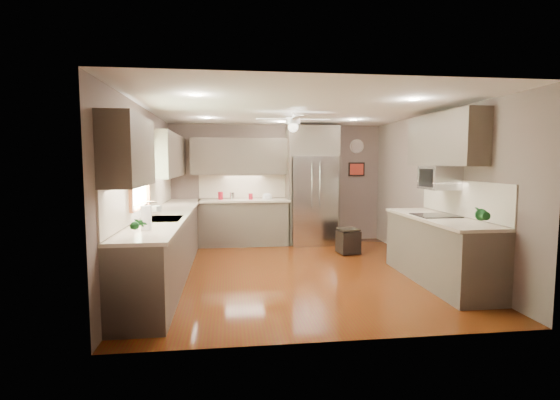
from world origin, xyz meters
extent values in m
plane|color=#552B0B|center=(0.00, 0.00, 0.00)|extent=(5.00, 5.00, 0.00)
plane|color=white|center=(0.00, 0.00, 2.50)|extent=(5.00, 5.00, 0.00)
plane|color=#6B5952|center=(0.00, 2.50, 1.25)|extent=(4.50, 0.00, 4.50)
plane|color=#6B5952|center=(0.00, -2.50, 1.25)|extent=(4.50, 0.00, 4.50)
plane|color=#6B5952|center=(-2.25, 0.00, 1.25)|extent=(0.00, 5.00, 5.00)
plane|color=#6B5952|center=(2.25, 0.00, 1.25)|extent=(0.00, 5.00, 5.00)
cylinder|color=maroon|center=(-1.20, 2.25, 1.02)|extent=(0.13, 0.13, 0.16)
cylinder|color=silver|center=(-0.96, 2.25, 1.01)|extent=(0.12, 0.12, 0.15)
cylinder|color=maroon|center=(-0.58, 2.19, 1.00)|extent=(0.10, 0.10, 0.13)
imported|color=white|center=(-2.07, -0.09, 1.04)|extent=(0.11, 0.11, 0.19)
imported|color=#1A5E22|center=(-1.94, -1.91, 1.08)|extent=(0.16, 0.12, 0.27)
imported|color=#1A5E22|center=(1.90, -1.79, 1.10)|extent=(0.20, 0.17, 0.32)
imported|color=beige|center=(-0.24, 2.17, 0.96)|extent=(0.24, 0.24, 0.05)
cube|color=brown|center=(-1.95, 0.15, 0.45)|extent=(0.60, 4.70, 0.90)
cube|color=beige|center=(-1.94, 0.15, 0.92)|extent=(0.65, 4.70, 0.04)
cube|color=beige|center=(-2.24, 0.15, 1.20)|extent=(0.02, 4.70, 0.50)
cube|color=brown|center=(-0.72, 2.20, 0.45)|extent=(1.85, 0.60, 0.90)
cube|color=beige|center=(-0.72, 2.19, 0.92)|extent=(1.85, 0.65, 0.04)
cube|color=beige|center=(-0.72, 2.49, 1.20)|extent=(1.85, 0.02, 0.50)
cube|color=brown|center=(-2.08, -1.60, 1.83)|extent=(0.33, 1.20, 0.75)
cube|color=brown|center=(-2.08, 1.30, 1.83)|extent=(0.33, 2.40, 0.75)
cube|color=brown|center=(-0.72, 2.33, 1.83)|extent=(2.15, 0.33, 0.75)
cube|color=brown|center=(2.08, -0.55, 2.03)|extent=(0.33, 1.70, 0.75)
cube|color=#BFF2B2|center=(-2.23, -0.50, 1.55)|extent=(0.01, 1.00, 0.80)
cube|color=brown|center=(-2.21, -0.50, 1.98)|extent=(0.05, 1.12, 0.06)
cube|color=brown|center=(-2.21, -0.50, 1.12)|extent=(0.05, 1.12, 0.06)
cube|color=brown|center=(-2.21, -1.03, 1.55)|extent=(0.05, 0.06, 0.80)
cube|color=brown|center=(-2.21, 0.03, 1.55)|extent=(0.05, 0.06, 0.80)
cube|color=silver|center=(-1.93, -0.50, 0.93)|extent=(0.50, 0.70, 0.03)
cube|color=#262626|center=(-1.93, -0.50, 0.89)|extent=(0.44, 0.62, 0.05)
cylinder|color=silver|center=(-2.13, -0.50, 1.05)|extent=(0.02, 0.02, 0.24)
cylinder|color=silver|center=(-2.07, -0.50, 1.17)|extent=(0.16, 0.02, 0.02)
cube|color=silver|center=(0.70, 2.14, 0.91)|extent=(0.92, 0.72, 1.82)
cube|color=black|center=(0.70, 1.80, 0.66)|extent=(0.88, 0.02, 0.02)
cube|color=black|center=(0.70, 1.79, 1.25)|extent=(0.01, 0.02, 1.00)
cylinder|color=silver|center=(0.62, 1.76, 1.25)|extent=(0.02, 0.02, 0.90)
cylinder|color=silver|center=(0.78, 1.76, 1.25)|extent=(0.02, 0.02, 0.90)
cube|color=brown|center=(0.70, 2.20, 2.14)|extent=(1.04, 0.60, 0.63)
cube|color=brown|center=(0.20, 2.20, 0.91)|extent=(0.06, 0.60, 1.82)
cube|color=brown|center=(1.20, 2.20, 0.91)|extent=(0.06, 0.60, 1.82)
cube|color=brown|center=(1.93, -0.80, 0.45)|extent=(0.65, 2.20, 0.90)
cube|color=beige|center=(1.91, -0.80, 0.92)|extent=(0.70, 2.20, 0.04)
cube|color=beige|center=(2.24, -0.80, 1.20)|extent=(0.02, 2.20, 0.50)
cube|color=black|center=(1.91, -0.70, 0.94)|extent=(0.56, 0.52, 0.01)
cube|color=silver|center=(2.03, -0.55, 1.48)|extent=(0.42, 0.55, 0.34)
cube|color=black|center=(1.82, -0.55, 1.48)|extent=(0.02, 0.40, 0.26)
cylinder|color=white|center=(0.00, 0.30, 2.46)|extent=(0.03, 0.03, 0.08)
cylinder|color=white|center=(0.00, 0.30, 2.36)|extent=(0.22, 0.22, 0.10)
sphere|color=white|center=(0.00, 0.30, 2.26)|extent=(0.16, 0.16, 0.16)
cube|color=white|center=(0.35, 0.30, 2.38)|extent=(0.48, 0.11, 0.01)
cube|color=white|center=(0.00, 0.65, 2.38)|extent=(0.11, 0.48, 0.01)
cube|color=white|center=(-0.35, 0.30, 2.38)|extent=(0.48, 0.11, 0.01)
cube|color=white|center=(0.00, -0.05, 2.38)|extent=(0.11, 0.48, 0.01)
cylinder|color=white|center=(-1.40, 1.30, 2.49)|extent=(0.14, 0.14, 0.01)
cylinder|color=white|center=(1.30, 1.30, 2.49)|extent=(0.14, 0.14, 0.01)
cylinder|color=white|center=(-1.40, -1.20, 2.49)|extent=(0.14, 0.14, 0.01)
cylinder|color=white|center=(1.30, -1.20, 2.49)|extent=(0.14, 0.14, 0.01)
cylinder|color=white|center=(0.00, 1.80, 2.49)|extent=(0.14, 0.14, 0.01)
cylinder|color=white|center=(1.75, 2.48, 2.05)|extent=(0.30, 0.03, 0.30)
cylinder|color=silver|center=(1.75, 2.47, 2.05)|extent=(0.29, 0.00, 0.29)
cube|color=black|center=(1.75, 2.48, 1.55)|extent=(0.36, 0.03, 0.30)
cube|color=#AC3122|center=(1.75, 2.46, 1.55)|extent=(0.30, 0.01, 0.24)
cube|color=black|center=(1.17, 1.10, 0.23)|extent=(0.41, 0.41, 0.41)
cube|color=black|center=(1.17, 1.10, 0.46)|extent=(0.39, 0.39, 0.03)
cylinder|color=white|center=(-1.96, -1.44, 1.08)|extent=(0.12, 0.12, 0.27)
cylinder|color=silver|center=(-1.96, -1.44, 1.09)|extent=(0.02, 0.02, 0.29)
camera|label=1|loc=(-1.02, -6.13, 1.71)|focal=26.00mm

